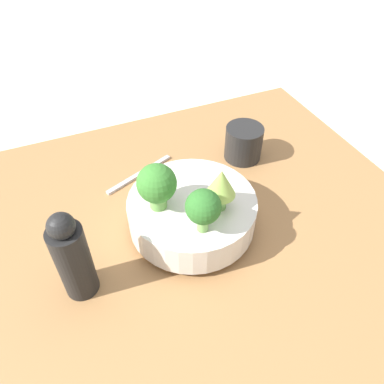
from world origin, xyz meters
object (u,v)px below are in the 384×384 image
at_px(bowl, 192,212).
at_px(cup, 244,143).
at_px(pepper_mill, 72,257).
at_px(fork, 140,174).

height_order(bowl, cup, cup).
distance_m(bowl, pepper_mill, 0.23).
height_order(bowl, fork, bowl).
xyz_separation_m(bowl, fork, (0.05, -0.18, -0.04)).
bearing_deg(cup, pepper_mill, 26.21).
relative_size(bowl, cup, 2.77).
bearing_deg(fork, cup, 172.61).
height_order(pepper_mill, fork, pepper_mill).
bearing_deg(bowl, fork, -75.78).
bearing_deg(pepper_mill, fork, -126.27).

